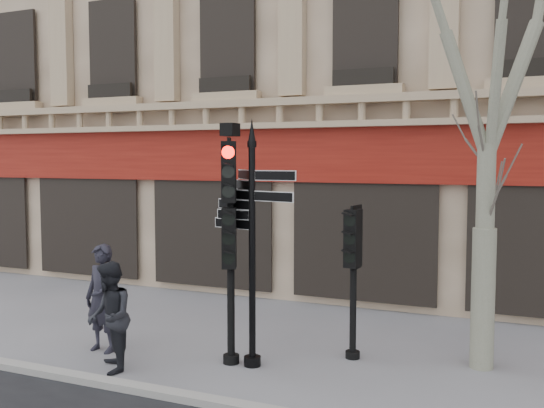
{
  "coord_description": "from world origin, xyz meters",
  "views": [
    {
      "loc": [
        3.58,
        -8.73,
        3.51
      ],
      "look_at": [
        -0.45,
        0.6,
        2.75
      ],
      "focal_mm": 40.0,
      "sensor_mm": 36.0,
      "label": 1
    }
  ],
  "objects_px": {
    "fingerpost": "(252,201)",
    "pedestrian_b": "(109,317)",
    "traffic_signal_main": "(230,213)",
    "traffic_signal_secondary": "(354,255)",
    "pedestrian_a": "(102,298)"
  },
  "relations": [
    {
      "from": "traffic_signal_secondary",
      "to": "pedestrian_a",
      "type": "height_order",
      "value": "traffic_signal_secondary"
    },
    {
      "from": "fingerpost",
      "to": "pedestrian_a",
      "type": "distance_m",
      "value": 3.39
    },
    {
      "from": "traffic_signal_main",
      "to": "fingerpost",
      "type": "bearing_deg",
      "value": -19.76
    },
    {
      "from": "fingerpost",
      "to": "traffic_signal_secondary",
      "type": "bearing_deg",
      "value": 59.02
    },
    {
      "from": "fingerpost",
      "to": "traffic_signal_secondary",
      "type": "relative_size",
      "value": 1.58
    },
    {
      "from": "pedestrian_a",
      "to": "traffic_signal_main",
      "type": "bearing_deg",
      "value": 12.53
    },
    {
      "from": "traffic_signal_secondary",
      "to": "pedestrian_b",
      "type": "xyz_separation_m",
      "value": [
        -3.5,
        -2.23,
        -0.93
      ]
    },
    {
      "from": "traffic_signal_main",
      "to": "pedestrian_b",
      "type": "distance_m",
      "value": 2.62
    },
    {
      "from": "traffic_signal_secondary",
      "to": "pedestrian_b",
      "type": "height_order",
      "value": "traffic_signal_secondary"
    },
    {
      "from": "traffic_signal_secondary",
      "to": "traffic_signal_main",
      "type": "bearing_deg",
      "value": -143.91
    },
    {
      "from": "fingerpost",
      "to": "pedestrian_b",
      "type": "bearing_deg",
      "value": -127.12
    },
    {
      "from": "pedestrian_b",
      "to": "fingerpost",
      "type": "bearing_deg",
      "value": 79.67
    },
    {
      "from": "traffic_signal_main",
      "to": "pedestrian_a",
      "type": "xyz_separation_m",
      "value": [
        -2.45,
        -0.34,
        -1.61
      ]
    },
    {
      "from": "traffic_signal_main",
      "to": "pedestrian_a",
      "type": "relative_size",
      "value": 2.09
    },
    {
      "from": "traffic_signal_secondary",
      "to": "pedestrian_a",
      "type": "distance_m",
      "value": 4.61
    }
  ]
}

